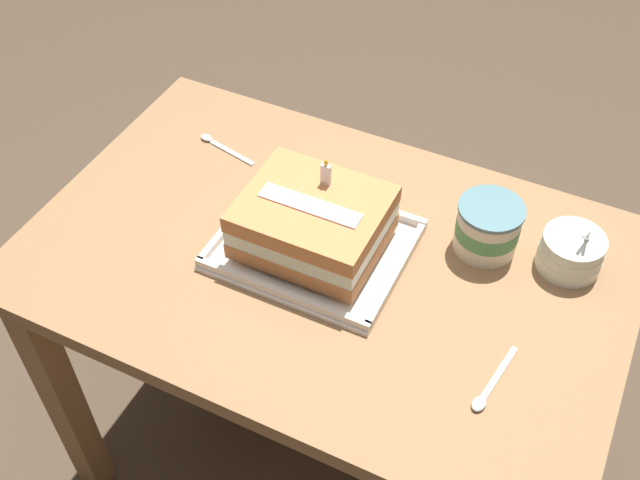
# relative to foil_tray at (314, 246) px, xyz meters

# --- Properties ---
(ground_plane) EXTENTS (8.00, 8.00, 0.00)m
(ground_plane) POSITION_rel_foil_tray_xyz_m (0.03, -0.00, -0.78)
(ground_plane) COLOR #4C3D2D
(dining_table) EXTENTS (1.09, 0.71, 0.78)m
(dining_table) POSITION_rel_foil_tray_xyz_m (0.03, -0.00, -0.13)
(dining_table) COLOR olive
(dining_table) RESTS_ON ground_plane
(foil_tray) EXTENTS (0.34, 0.28, 0.02)m
(foil_tray) POSITION_rel_foil_tray_xyz_m (0.00, 0.00, 0.00)
(foil_tray) COLOR silver
(foil_tray) RESTS_ON dining_table
(birthday_cake) EXTENTS (0.25, 0.21, 0.15)m
(birthday_cake) POSITION_rel_foil_tray_xyz_m (0.00, -0.00, 0.07)
(birthday_cake) COLOR #C57B47
(birthday_cake) RESTS_ON foil_tray
(bowl_stack) EXTENTS (0.11, 0.11, 0.12)m
(bowl_stack) POSITION_rel_foil_tray_xyz_m (0.43, 0.16, 0.03)
(bowl_stack) COLOR silver
(bowl_stack) RESTS_ON dining_table
(ice_cream_tub) EXTENTS (0.12, 0.12, 0.10)m
(ice_cream_tub) POSITION_rel_foil_tray_xyz_m (0.28, 0.14, 0.04)
(ice_cream_tub) COLOR silver
(ice_cream_tub) RESTS_ON dining_table
(serving_spoon_near_tray) EXTENTS (0.04, 0.15, 0.01)m
(serving_spoon_near_tray) POSITION_rel_foil_tray_xyz_m (0.38, -0.16, -0.00)
(serving_spoon_near_tray) COLOR silver
(serving_spoon_near_tray) RESTS_ON dining_table
(serving_spoon_by_bowls) EXTENTS (0.15, 0.05, 0.01)m
(serving_spoon_by_bowls) POSITION_rel_foil_tray_xyz_m (-0.31, 0.17, -0.00)
(serving_spoon_by_bowls) COLOR silver
(serving_spoon_by_bowls) RESTS_ON dining_table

